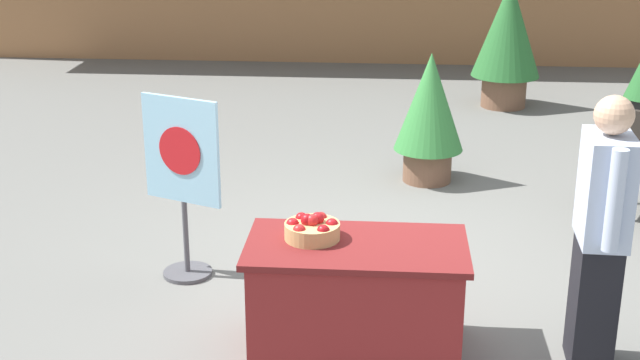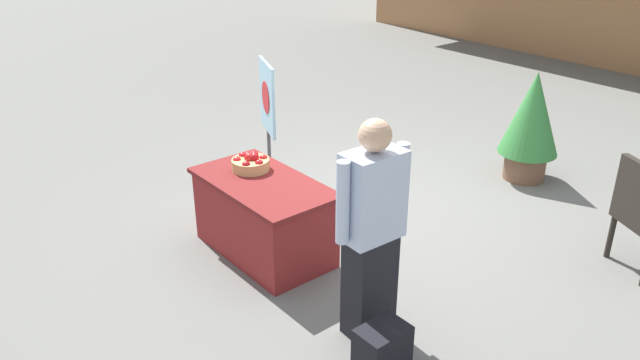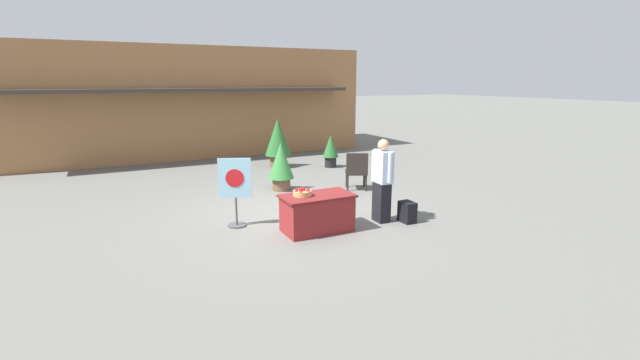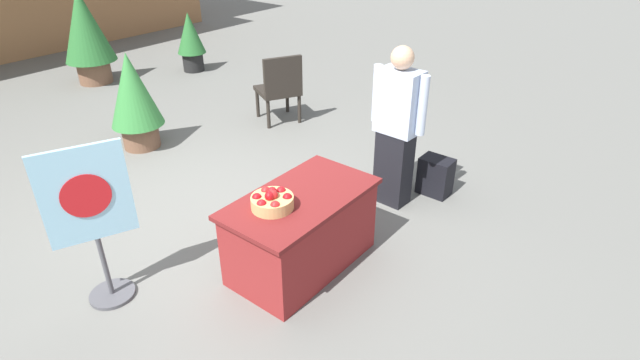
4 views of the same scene
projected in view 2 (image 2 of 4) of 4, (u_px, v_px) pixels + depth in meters
The scene contains 7 objects.
ground_plane at pixel (364, 213), 6.36m from camera, with size 120.00×120.00×0.00m, color slate.
display_table at pixel (264, 217), 5.53m from camera, with size 1.34×0.74×0.71m.
apple_basket at pixel (251, 163), 5.58m from camera, with size 0.34×0.34×0.16m.
person_visitor at pixel (371, 231), 4.30m from camera, with size 0.28×0.61×1.67m.
backpack at pixel (382, 354), 4.10m from camera, with size 0.24×0.34×0.42m.
poster_board at pixel (268, 116), 6.81m from camera, with size 0.59×0.36×1.35m.
potted_plant_far_right at pixel (531, 121), 6.85m from camera, with size 0.65×0.65×1.24m.
Camera 2 is at (4.07, -3.92, 2.97)m, focal length 35.00 mm.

